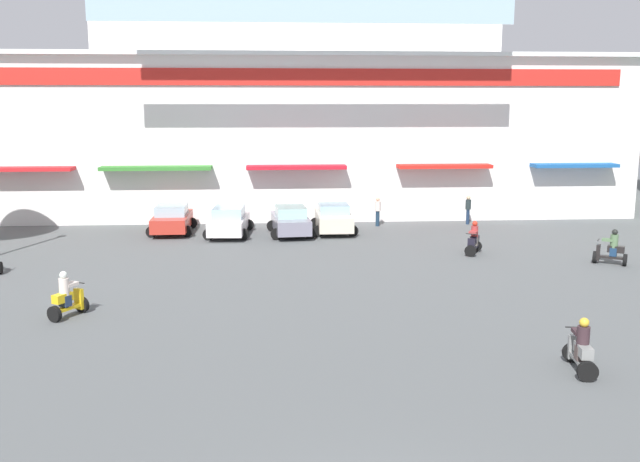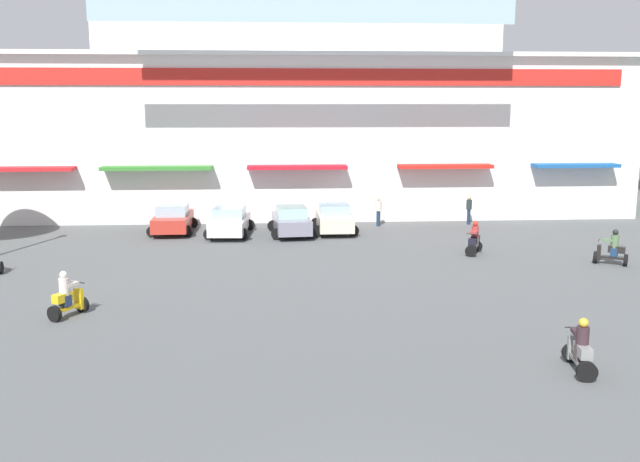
{
  "view_description": "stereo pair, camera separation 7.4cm",
  "coord_description": "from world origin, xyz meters",
  "px_view_note": "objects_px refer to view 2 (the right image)",
  "views": [
    {
      "loc": [
        -1.75,
        -9.48,
        6.87
      ],
      "look_at": [
        0.0,
        14.84,
        2.33
      ],
      "focal_mm": 38.92,
      "sensor_mm": 36.0,
      "label": 1
    },
    {
      "loc": [
        -1.67,
        -9.48,
        6.87
      ],
      "look_at": [
        0.0,
        14.84,
        2.33
      ],
      "focal_mm": 38.92,
      "sensor_mm": 36.0,
      "label": 2
    }
  ],
  "objects_px": {
    "parked_car_1": "(230,221)",
    "scooter_rider_6": "(67,298)",
    "parked_car_0": "(173,219)",
    "scooter_rider_5": "(474,241)",
    "pedestrian_1": "(469,208)",
    "scooter_rider_1": "(580,350)",
    "scooter_rider_4": "(612,250)",
    "parked_car_2": "(291,221)",
    "parked_car_3": "(334,218)",
    "pedestrian_0": "(378,210)"
  },
  "relations": [
    {
      "from": "parked_car_0",
      "to": "scooter_rider_5",
      "type": "relative_size",
      "value": 2.63
    },
    {
      "from": "parked_car_2",
      "to": "parked_car_3",
      "type": "xyz_separation_m",
      "value": [
        2.31,
        0.6,
        0.02
      ]
    },
    {
      "from": "parked_car_1",
      "to": "scooter_rider_6",
      "type": "height_order",
      "value": "scooter_rider_6"
    },
    {
      "from": "scooter_rider_5",
      "to": "pedestrian_1",
      "type": "distance_m",
      "value": 8.04
    },
    {
      "from": "scooter_rider_4",
      "to": "scooter_rider_5",
      "type": "relative_size",
      "value": 1.01
    },
    {
      "from": "scooter_rider_4",
      "to": "scooter_rider_6",
      "type": "distance_m",
      "value": 21.93
    },
    {
      "from": "parked_car_1",
      "to": "scooter_rider_5",
      "type": "xyz_separation_m",
      "value": [
        11.44,
        -5.42,
        -0.12
      ]
    },
    {
      "from": "parked_car_0",
      "to": "parked_car_1",
      "type": "height_order",
      "value": "parked_car_1"
    },
    {
      "from": "parked_car_2",
      "to": "scooter_rider_5",
      "type": "xyz_separation_m",
      "value": [
        8.23,
        -5.22,
        -0.13
      ]
    },
    {
      "from": "parked_car_0",
      "to": "pedestrian_0",
      "type": "xyz_separation_m",
      "value": [
        11.23,
        1.24,
        0.18
      ]
    },
    {
      "from": "scooter_rider_1",
      "to": "parked_car_2",
      "type": "bearing_deg",
      "value": 109.67
    },
    {
      "from": "parked_car_0",
      "to": "parked_car_3",
      "type": "xyz_separation_m",
      "value": [
        8.58,
        -0.5,
        0.03
      ]
    },
    {
      "from": "parked_car_1",
      "to": "scooter_rider_4",
      "type": "distance_m",
      "value": 18.47
    },
    {
      "from": "scooter_rider_1",
      "to": "pedestrian_0",
      "type": "relative_size",
      "value": 0.95
    },
    {
      "from": "parked_car_3",
      "to": "pedestrian_0",
      "type": "relative_size",
      "value": 2.39
    },
    {
      "from": "scooter_rider_6",
      "to": "scooter_rider_5",
      "type": "bearing_deg",
      "value": 27.87
    },
    {
      "from": "parked_car_3",
      "to": "scooter_rider_1",
      "type": "bearing_deg",
      "value": -77.01
    },
    {
      "from": "parked_car_0",
      "to": "scooter_rider_5",
      "type": "height_order",
      "value": "scooter_rider_5"
    },
    {
      "from": "parked_car_1",
      "to": "parked_car_3",
      "type": "distance_m",
      "value": 5.53
    },
    {
      "from": "parked_car_3",
      "to": "scooter_rider_5",
      "type": "bearing_deg",
      "value": -44.49
    },
    {
      "from": "parked_car_2",
      "to": "parked_car_0",
      "type": "bearing_deg",
      "value": 170.08
    },
    {
      "from": "parked_car_1",
      "to": "parked_car_3",
      "type": "relative_size",
      "value": 1.15
    },
    {
      "from": "parked_car_1",
      "to": "scooter_rider_4",
      "type": "height_order",
      "value": "scooter_rider_4"
    },
    {
      "from": "scooter_rider_4",
      "to": "scooter_rider_6",
      "type": "relative_size",
      "value": 1.0
    },
    {
      "from": "scooter_rider_4",
      "to": "scooter_rider_6",
      "type": "bearing_deg",
      "value": -164.34
    },
    {
      "from": "scooter_rider_1",
      "to": "pedestrian_0",
      "type": "height_order",
      "value": "pedestrian_0"
    },
    {
      "from": "parked_car_0",
      "to": "scooter_rider_6",
      "type": "distance_m",
      "value": 14.76
    },
    {
      "from": "parked_car_1",
      "to": "scooter_rider_1",
      "type": "xyz_separation_m",
      "value": [
        10.1,
        -19.49,
        -0.15
      ]
    },
    {
      "from": "scooter_rider_1",
      "to": "pedestrian_1",
      "type": "bearing_deg",
      "value": 81.44
    },
    {
      "from": "scooter_rider_1",
      "to": "scooter_rider_6",
      "type": "xyz_separation_m",
      "value": [
        -14.52,
        5.68,
        0.03
      ]
    },
    {
      "from": "parked_car_0",
      "to": "pedestrian_1",
      "type": "relative_size",
      "value": 2.44
    },
    {
      "from": "scooter_rider_1",
      "to": "scooter_rider_4",
      "type": "xyz_separation_m",
      "value": [
        6.6,
        11.6,
        0.03
      ]
    },
    {
      "from": "scooter_rider_6",
      "to": "parked_car_2",
      "type": "bearing_deg",
      "value": 60.72
    },
    {
      "from": "pedestrian_0",
      "to": "pedestrian_1",
      "type": "xyz_separation_m",
      "value": [
        5.23,
        0.23,
        0.04
      ]
    },
    {
      "from": "parked_car_0",
      "to": "scooter_rider_1",
      "type": "height_order",
      "value": "scooter_rider_1"
    },
    {
      "from": "parked_car_0",
      "to": "parked_car_2",
      "type": "relative_size",
      "value": 1.0
    },
    {
      "from": "scooter_rider_5",
      "to": "parked_car_2",
      "type": "bearing_deg",
      "value": 147.61
    },
    {
      "from": "scooter_rider_4",
      "to": "parked_car_1",
      "type": "bearing_deg",
      "value": 154.73
    },
    {
      "from": "parked_car_0",
      "to": "parked_car_3",
      "type": "bearing_deg",
      "value": -3.34
    },
    {
      "from": "parked_car_0",
      "to": "scooter_rider_6",
      "type": "bearing_deg",
      "value": -95.24
    },
    {
      "from": "parked_car_3",
      "to": "scooter_rider_6",
      "type": "bearing_deg",
      "value": -124.97
    },
    {
      "from": "parked_car_0",
      "to": "parked_car_3",
      "type": "relative_size",
      "value": 1.04
    },
    {
      "from": "parked_car_0",
      "to": "parked_car_2",
      "type": "height_order",
      "value": "parked_car_2"
    },
    {
      "from": "scooter_rider_1",
      "to": "parked_car_0",
      "type": "bearing_deg",
      "value": 122.87
    },
    {
      "from": "parked_car_3",
      "to": "scooter_rider_5",
      "type": "distance_m",
      "value": 8.3
    },
    {
      "from": "parked_car_1",
      "to": "pedestrian_0",
      "type": "height_order",
      "value": "pedestrian_0"
    },
    {
      "from": "scooter_rider_4",
      "to": "pedestrian_0",
      "type": "relative_size",
      "value": 0.95
    },
    {
      "from": "scooter_rider_1",
      "to": "scooter_rider_5",
      "type": "xyz_separation_m",
      "value": [
        1.33,
        14.06,
        0.02
      ]
    },
    {
      "from": "parked_car_3",
      "to": "pedestrian_1",
      "type": "bearing_deg",
      "value": 14.05
    },
    {
      "from": "parked_car_0",
      "to": "scooter_rider_5",
      "type": "bearing_deg",
      "value": -23.54
    }
  ]
}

